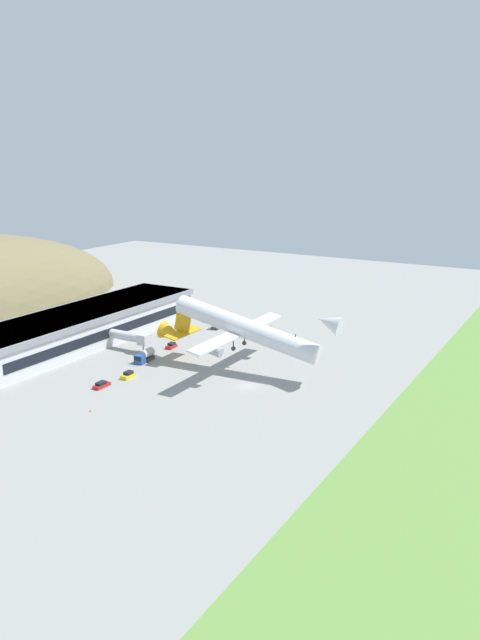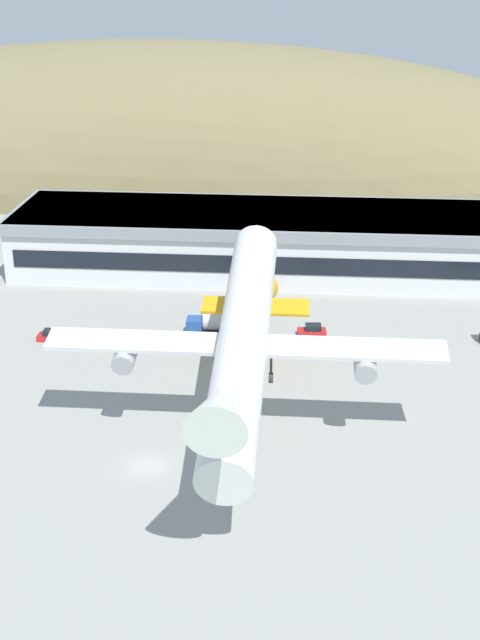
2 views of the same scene
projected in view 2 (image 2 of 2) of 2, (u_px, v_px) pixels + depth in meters
name	position (u px, v px, depth m)	size (l,w,h in m)	color
ground_plane	(148.00, 466.00, 87.96)	(383.75, 383.75, 0.00)	gray
hill_backdrop	(157.00, 173.00, 203.50)	(211.97, 75.89, 58.32)	olive
terminal_building	(269.00, 238.00, 139.65)	(80.31, 21.29, 9.55)	silver
jetway_0	(260.00, 285.00, 124.11)	(3.38, 13.34, 5.43)	silver
cargo_airplane	(244.00, 340.00, 88.93)	(40.69, 51.60, 14.85)	silver
service_car_0	(312.00, 331.00, 117.44)	(3.90, 2.14, 1.57)	#B21E1E
service_car_1	(55.00, 336.00, 116.12)	(4.52, 1.80, 1.43)	#B21E1E
service_car_2	(115.00, 341.00, 114.35)	(3.89, 1.98, 1.66)	gold
fuel_truck	(212.00, 325.00, 117.19)	(6.53, 2.76, 3.23)	#264C99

